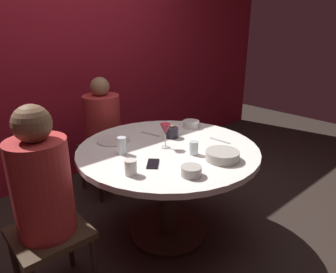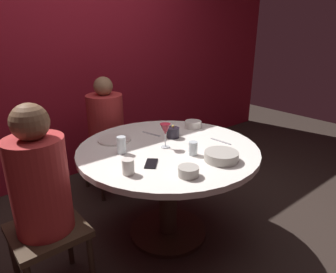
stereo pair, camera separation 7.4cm
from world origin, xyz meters
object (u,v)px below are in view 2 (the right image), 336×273
Objects in this scene: bowl_serving_large at (221,156)px; bowl_salad_center at (193,124)px; candle_holder at (173,132)px; bowl_small_white at (188,171)px; seated_diner_back at (106,122)px; dinner_plate at (115,140)px; cup_by_left_diner at (193,148)px; dining_table at (168,167)px; seated_diner_left at (40,187)px; wine_glass at (165,130)px; cup_by_right_diner at (128,167)px; cup_near_candle at (121,145)px; cell_phone at (151,163)px.

bowl_salad_center is (0.33, 0.60, -0.00)m from bowl_serving_large.
candle_holder is 0.65m from bowl_small_white.
bowl_serving_large is 1.80× the size of bowl_small_white.
seated_diner_back reaches higher than dinner_plate.
cup_by_left_diner is at bearing -108.39° from candle_holder.
dining_table is at bearing -140.40° from candle_holder.
bowl_salad_center reaches higher than bowl_small_white.
cup_by_left_diner is at bearing -64.47° from dinner_plate.
candle_holder is 0.73× the size of bowl_salad_center.
seated_diner_left is 0.76m from dinner_plate.
cup_by_right_diner is at bearing -156.78° from wine_glass.
candle_holder is (0.16, 0.13, 0.20)m from dining_table.
seated_diner_left is 1.29m from seated_diner_back.
seated_diner_left is 11.79× the size of candle_holder.
cup_near_candle is (-0.43, 0.51, 0.03)m from bowl_serving_large.
bowl_serving_large is at bearing -94.26° from candle_holder.
cup_near_candle is (0.58, 0.11, 0.06)m from seated_diner_left.
cup_by_left_diner is 0.99× the size of cup_by_right_diner.
bowl_serving_large reaches higher than dinner_plate.
seated_diner_back is at bearing 67.80° from dinner_plate.
bowl_salad_center reaches higher than dining_table.
cup_by_right_diner reaches higher than bowl_serving_large.
dinner_plate is (-0.21, 0.35, -0.12)m from wine_glass.
bowl_salad_center is at bearing -13.02° from dinner_plate.
dining_table is 0.46m from dinner_plate.
cup_by_right_diner is (-0.49, 0.04, 0.00)m from cup_by_left_diner.
cup_by_right_diner reaches higher than bowl_salad_center.
cup_by_left_diner is at bearing -12.77° from seated_diner_left.
bowl_serving_large is (0.38, -0.24, 0.03)m from cell_phone.
cell_phone is 0.31m from cup_by_left_diner.
dining_table is 1.15× the size of seated_diner_back.
cell_phone is at bearing -153.31° from bowl_salad_center.
cup_near_candle is at bearing 137.61° from cup_by_left_diner.
cup_by_left_diner is (0.27, -0.57, 0.04)m from dinner_plate.
wine_glass is 0.51m from bowl_salad_center.
dining_table is 9.23× the size of cell_phone.
candle_holder reaches higher than bowl_serving_large.
seated_diner_left is at bearing -171.42° from bowl_salad_center.
bowl_salad_center is 0.58m from cup_by_left_diner.
dinner_plate is 2.03× the size of bowl_small_white.
dining_table is 0.45m from bowl_serving_large.
bowl_salad_center is at bearing 14.27° from candle_holder.
cup_near_candle reaches higher than candle_holder.
seated_diner_left is 10.04× the size of cup_near_candle.
cup_near_candle is (-0.76, -0.09, 0.03)m from bowl_salad_center.
bowl_small_white is (0.04, -0.78, 0.02)m from dinner_plate.
seated_diner_back is at bearing 81.85° from bowl_small_white.
dinner_plate is at bearing 92.84° from bowl_small_white.
seated_diner_back reaches higher than cup_by_left_diner.
wine_glass is at bearing -145.15° from candle_holder.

